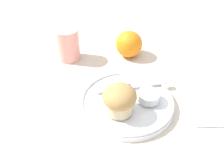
# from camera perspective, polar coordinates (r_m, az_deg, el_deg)

# --- Properties ---
(ground_plane) EXTENTS (3.00, 3.00, 0.00)m
(ground_plane) POSITION_cam_1_polar(r_m,az_deg,el_deg) (0.64, 3.71, -5.28)
(ground_plane) COLOR beige
(plate) EXTENTS (0.23, 0.23, 0.02)m
(plate) POSITION_cam_1_polar(r_m,az_deg,el_deg) (0.62, 3.43, -6.19)
(plate) COLOR white
(plate) RESTS_ON ground_plane
(muffin) EXTENTS (0.08, 0.08, 0.07)m
(muffin) POSITION_cam_1_polar(r_m,az_deg,el_deg) (0.56, 1.73, -5.51)
(muffin) COLOR beige
(muffin) RESTS_ON plate
(cream_ramekin) EXTENTS (0.05, 0.05, 0.02)m
(cream_ramekin) POSITION_cam_1_polar(r_m,az_deg,el_deg) (0.61, 8.38, -4.75)
(cream_ramekin) COLOR silver
(cream_ramekin) RESTS_ON plate
(berry_pair) EXTENTS (0.03, 0.02, 0.02)m
(berry_pair) POSITION_cam_1_polar(r_m,az_deg,el_deg) (0.63, 3.48, -2.69)
(berry_pair) COLOR #4C194C
(berry_pair) RESTS_ON plate
(butter_knife) EXTENTS (0.20, 0.05, 0.00)m
(butter_knife) POSITION_cam_1_polar(r_m,az_deg,el_deg) (0.65, 4.87, -2.50)
(butter_knife) COLOR silver
(butter_knife) RESTS_ON plate
(orange_fruit) EXTENTS (0.08, 0.08, 0.08)m
(orange_fruit) POSITION_cam_1_polar(r_m,az_deg,el_deg) (0.78, 3.91, 7.06)
(orange_fruit) COLOR orange
(orange_fruit) RESTS_ON ground_plane
(juice_glass) EXTENTS (0.07, 0.07, 0.10)m
(juice_glass) POSITION_cam_1_polar(r_m,az_deg,el_deg) (0.77, -9.97, 6.89)
(juice_glass) COLOR #E5998C
(juice_glass) RESTS_ON ground_plane
(folded_napkin) EXTENTS (0.15, 0.08, 0.01)m
(folded_napkin) POSITION_cam_1_polar(r_m,az_deg,el_deg) (0.65, 24.00, -7.93)
(folded_napkin) COLOR #B2BCCC
(folded_napkin) RESTS_ON ground_plane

